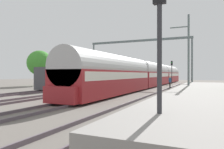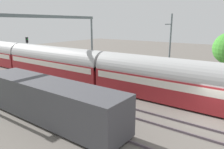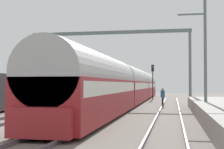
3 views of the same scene
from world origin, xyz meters
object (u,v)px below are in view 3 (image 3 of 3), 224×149
(person_crossing, at_px, (163,95))
(railway_signal_far, at_px, (153,77))
(catenary_gantry, at_px, (109,48))
(passenger_train, at_px, (130,85))
(freight_car, at_px, (12,91))

(person_crossing, bearing_deg, railway_signal_far, 159.46)
(catenary_gantry, bearing_deg, person_crossing, -33.05)
(railway_signal_far, bearing_deg, passenger_train, -102.02)
(railway_signal_far, bearing_deg, catenary_gantry, -112.49)
(freight_car, relative_size, railway_signal_far, 2.75)
(passenger_train, xyz_separation_m, railway_signal_far, (1.92, 9.01, 1.07))
(freight_car, relative_size, catenary_gantry, 0.74)
(railway_signal_far, relative_size, catenary_gantry, 0.27)
(passenger_train, bearing_deg, catenary_gantry, -157.03)
(railway_signal_far, height_order, catenary_gantry, catenary_gantry)
(passenger_train, height_order, person_crossing, passenger_train)
(freight_car, distance_m, railway_signal_far, 21.86)
(freight_car, height_order, railway_signal_far, railway_signal_far)
(person_crossing, bearing_deg, freight_car, -95.19)
(freight_car, bearing_deg, catenary_gantry, 53.96)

